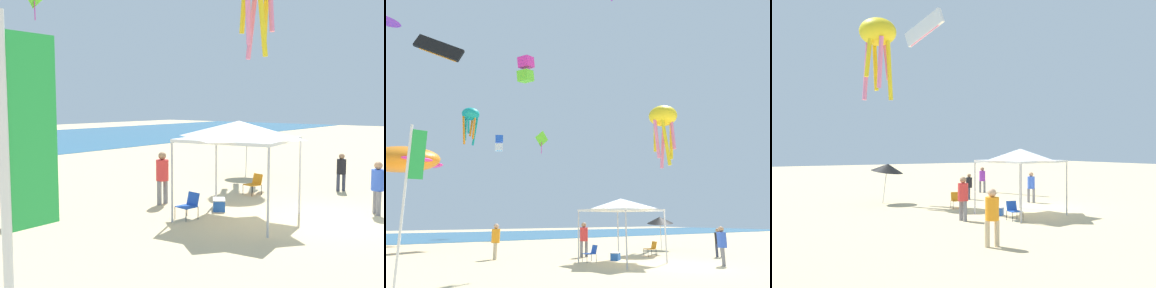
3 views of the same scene
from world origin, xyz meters
TOP-DOWN VIEW (x-y plane):
  - ground at (0.00, 0.00)m, footprint 120.00×120.00m
  - canopy_tent at (-1.53, 2.28)m, footprint 3.50×3.59m
  - beach_umbrella at (5.47, 6.28)m, footprint 1.86×1.84m
  - folding_chair_facing_ocean at (1.98, 3.77)m, footprint 0.74×0.67m
  - folding_chair_left_of_tent at (-2.55, 3.47)m, footprint 0.69×0.61m
  - cooler_box at (-1.09, 3.35)m, footprint 0.74×0.70m
  - person_near_umbrella at (4.81, 1.28)m, footprint 0.38×0.38m
  - person_beachcomber at (-6.25, 7.12)m, footprint 0.44×0.49m
  - person_far_stroller at (-1.63, 5.48)m, footprint 0.51×0.45m
  - person_by_tent at (1.72, -1.04)m, footprint 0.42×0.42m

SIDE VIEW (x-z plane):
  - ground at x=0.00m, z-range -0.10..0.00m
  - cooler_box at x=-1.09m, z-range 0.00..0.40m
  - folding_chair_facing_ocean at x=1.98m, z-range 0.06..0.88m
  - folding_chair_left_of_tent at x=-2.55m, z-range 0.06..0.88m
  - person_near_umbrella at x=4.81m, z-range 0.14..1.72m
  - person_by_tent at x=1.72m, z-range 0.15..1.91m
  - person_beachcomber at x=-6.25m, z-range 0.16..2.02m
  - person_far_stroller at x=-1.63m, z-range 0.17..2.08m
  - beach_umbrella at x=5.47m, z-range 0.81..3.24m
  - canopy_tent at x=-1.53m, z-range 1.22..4.34m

